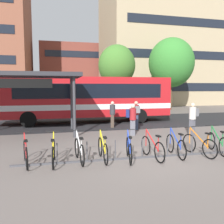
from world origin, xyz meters
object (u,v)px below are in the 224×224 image
Objects in this scene: parked_bicycle_orange_7 at (199,145)px; commuter_grey_pack_1 at (136,113)px; commuter_grey_pack_0 at (193,117)px; commuter_navy_pack_2 at (132,117)px; parked_bicycle_yellow_3 at (103,149)px; commuter_teal_pack_3 at (113,112)px; parked_bicycle_green_8 at (217,143)px; city_bus at (84,98)px; parked_bicycle_blue_4 at (129,149)px; transit_shelter at (17,77)px; parked_bicycle_red_5 at (152,148)px; parked_bicycle_blue_6 at (176,146)px; street_tree_1 at (171,63)px; parked_bicycle_white_2 at (79,150)px; parked_bicycle_yellow_1 at (53,153)px; parked_bicycle_red_0 at (26,153)px; street_tree_0 at (117,66)px.

commuter_grey_pack_1 is at bearing -5.91° from parked_bicycle_orange_7.
commuter_grey_pack_0 reaches higher than commuter_navy_pack_2.
parked_bicycle_yellow_3 is 6.84m from commuter_teal_pack_3.
commuter_grey_pack_1 is at bearing 63.18° from commuter_teal_pack_3.
parked_bicycle_yellow_3 is 4.41m from parked_bicycle_green_8.
city_bus is 7.11× the size of parked_bicycle_blue_4.
transit_shelter is 5.88m from commuter_teal_pack_3.
parked_bicycle_red_5 is 1.05× the size of commuter_navy_pack_2.
commuter_grey_pack_1 is at bearing 25.45° from parked_bicycle_green_8.
parked_bicycle_green_8 is 1.00× the size of commuter_grey_pack_1.
parked_bicycle_blue_4 is 7.50m from transit_shelter.
transit_shelter is at bearing 40.72° from parked_bicycle_orange_7.
city_bus is 10.07m from parked_bicycle_green_8.
parked_bicycle_blue_4 is at bearing -101.42° from parked_bicycle_yellow_3.
commuter_teal_pack_3 reaches higher than parked_bicycle_blue_4.
commuter_grey_pack_0 is at bearing -39.26° from parked_bicycle_orange_7.
parked_bicycle_yellow_3 is at bearing 78.48° from parked_bicycle_red_5.
parked_bicycle_blue_6 is at bearing 27.97° from commuter_grey_pack_0.
parked_bicycle_yellow_3 is 6.89m from transit_shelter.
street_tree_1 is at bearing 39.34° from transit_shelter.
parked_bicycle_green_8 is at bearing -90.29° from parked_bicycle_yellow_3.
parked_bicycle_white_2 is at bearing 146.16° from commuter_grey_pack_1.
parked_bicycle_yellow_1 and parked_bicycle_green_8 have the same top height.
commuter_navy_pack_2 reaches higher than parked_bicycle_yellow_3.
parked_bicycle_white_2 is 0.26× the size of transit_shelter.
parked_bicycle_red_0 is 1.01× the size of parked_bicycle_green_8.
street_tree_0 is (0.90, 15.04, 4.23)m from parked_bicycle_orange_7.
transit_shelter reaches higher than parked_bicycle_blue_6.
parked_bicycle_orange_7 is at bearing -92.69° from parked_bicycle_yellow_3.
commuter_teal_pack_3 is at bearing 13.46° from transit_shelter.
commuter_teal_pack_3 reaches higher than parked_bicycle_blue_6.
parked_bicycle_yellow_1 is 3.36m from parked_bicycle_red_5.
parked_bicycle_yellow_3 and parked_bicycle_blue_4 have the same top height.
parked_bicycle_white_2 is 4.36m from parked_bicycle_orange_7.
commuter_grey_pack_0 is 3.26m from commuter_grey_pack_1.
parked_bicycle_blue_4 is 2.68m from parked_bicycle_orange_7.
street_tree_0 reaches higher than parked_bicycle_orange_7.
city_bus is 9.54m from parked_bicycle_blue_6.
commuter_grey_pack_1 is 14.77m from street_tree_1.
parked_bicycle_red_0 is 6.91m from parked_bicycle_green_8.
street_tree_1 reaches higher than parked_bicycle_green_8.
parked_bicycle_orange_7 is at bearing -37.59° from transit_shelter.
city_bus is 7.11× the size of commuter_grey_pack_1.
parked_bicycle_yellow_3 is at bearing -101.71° from parked_bicycle_red_0.
commuter_grey_pack_0 reaches higher than commuter_teal_pack_3.
commuter_grey_pack_1 is (2.24, 5.57, 0.60)m from parked_bicycle_blue_4.
commuter_navy_pack_2 reaches higher than parked_bicycle_yellow_1.
parked_bicycle_blue_4 is 6.03m from commuter_grey_pack_1.
parked_bicycle_orange_7 is 1.01× the size of commuter_grey_pack_1.
parked_bicycle_red_5 is (1.72, -0.21, 0.00)m from parked_bicycle_yellow_3.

